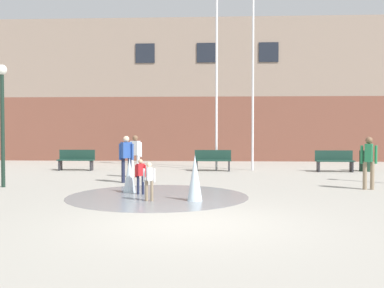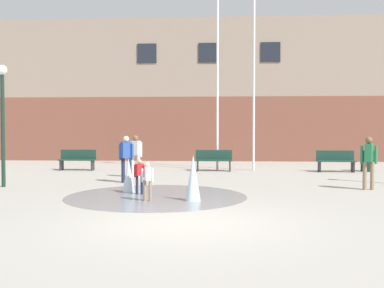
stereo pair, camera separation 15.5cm
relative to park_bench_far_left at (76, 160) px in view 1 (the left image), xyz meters
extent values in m
plane|color=#9E998E|center=(5.64, -10.95, -0.48)|extent=(100.00, 100.00, 0.00)
cube|color=brown|center=(5.64, 9.07, 1.36)|extent=(36.00, 6.00, 3.69)
cube|color=gray|center=(5.64, 9.07, 5.46)|extent=(36.00, 6.00, 4.50)
cube|color=#1E232D|center=(2.14, 6.05, 5.68)|extent=(1.10, 0.06, 1.10)
cube|color=#1E232D|center=(5.64, 6.05, 5.68)|extent=(1.10, 0.06, 1.10)
cube|color=#1E232D|center=(9.14, 6.05, 5.68)|extent=(1.10, 0.06, 1.10)
cylinder|color=gray|center=(4.58, -7.49, -0.48)|extent=(4.90, 4.90, 0.01)
cone|color=silver|center=(3.67, -6.78, 0.02)|extent=(0.36, 0.36, 0.99)
cone|color=silver|center=(5.62, -8.23, 0.10)|extent=(0.39, 0.39, 1.17)
cube|color=#28282D|center=(-0.70, -0.06, -0.26)|extent=(0.06, 0.40, 0.44)
cube|color=#28282D|center=(0.70, -0.06, -0.26)|extent=(0.06, 0.40, 0.44)
cube|color=#19382D|center=(0.00, -0.06, -0.01)|extent=(1.60, 0.44, 0.05)
cube|color=#19382D|center=(0.00, 0.14, 0.22)|extent=(1.60, 0.04, 0.42)
cube|color=#28282D|center=(5.34, -0.03, -0.26)|extent=(0.06, 0.40, 0.44)
cube|color=#28282D|center=(6.74, -0.03, -0.26)|extent=(0.06, 0.40, 0.44)
cube|color=#19382D|center=(6.04, -0.03, -0.01)|extent=(1.60, 0.44, 0.05)
cube|color=#19382D|center=(6.04, 0.17, 0.22)|extent=(1.60, 0.04, 0.42)
cube|color=#28282D|center=(10.54, -0.15, -0.26)|extent=(0.06, 0.40, 0.44)
cube|color=#28282D|center=(11.94, -0.15, -0.26)|extent=(0.06, 0.40, 0.44)
cube|color=#19382D|center=(11.24, -0.15, -0.01)|extent=(1.60, 0.44, 0.05)
cube|color=#19382D|center=(11.24, 0.05, 0.22)|extent=(1.60, 0.04, 0.42)
cylinder|color=silver|center=(3.02, -2.80, -0.06)|extent=(0.12, 0.12, 0.84)
cylinder|color=silver|center=(3.24, -2.80, -0.06)|extent=(0.12, 0.12, 0.84)
cube|color=white|center=(3.13, -2.80, 0.63)|extent=(0.39, 0.33, 0.54)
sphere|color=brown|center=(3.13, -2.80, 1.01)|extent=(0.21, 0.21, 0.21)
cylinder|color=white|center=(2.92, -2.80, 0.58)|extent=(0.08, 0.08, 0.55)
cylinder|color=white|center=(3.34, -2.80, 0.58)|extent=(0.08, 0.08, 0.55)
cylinder|color=#1E233D|center=(3.99, -7.17, -0.22)|extent=(0.07, 0.07, 0.52)
cylinder|color=#1E233D|center=(4.13, -7.17, -0.22)|extent=(0.07, 0.07, 0.52)
cube|color=red|center=(4.06, -7.17, 0.21)|extent=(0.24, 0.23, 0.33)
sphere|color=tan|center=(4.06, -7.17, 0.44)|extent=(0.13, 0.13, 0.13)
cylinder|color=red|center=(3.93, -7.17, 0.17)|extent=(0.05, 0.05, 0.34)
cylinder|color=red|center=(4.19, -7.17, 0.17)|extent=(0.05, 0.05, 0.34)
cylinder|color=#89755B|center=(10.64, -5.82, -0.06)|extent=(0.12, 0.12, 0.84)
cylinder|color=#89755B|center=(10.86, -5.82, -0.06)|extent=(0.12, 0.12, 0.84)
cube|color=#237547|center=(10.75, -5.82, 0.63)|extent=(0.33, 0.39, 0.54)
sphere|color=brown|center=(10.75, -5.82, 1.01)|extent=(0.21, 0.21, 0.21)
cylinder|color=#237547|center=(10.54, -5.82, 0.58)|extent=(0.08, 0.08, 0.55)
cylinder|color=#237547|center=(10.96, -5.82, 0.58)|extent=(0.08, 0.08, 0.55)
cylinder|color=#1E233D|center=(3.02, -4.49, -0.06)|extent=(0.12, 0.12, 0.84)
cylinder|color=#1E233D|center=(3.24, -4.49, -0.06)|extent=(0.12, 0.12, 0.84)
cube|color=#284C9E|center=(3.13, -4.49, 0.63)|extent=(0.39, 0.37, 0.54)
sphere|color=beige|center=(3.13, -4.49, 1.01)|extent=(0.21, 0.21, 0.21)
cylinder|color=#284C9E|center=(2.92, -4.49, 0.58)|extent=(0.08, 0.08, 0.55)
cylinder|color=#284C9E|center=(3.34, -4.49, 0.58)|extent=(0.08, 0.08, 0.55)
cylinder|color=#89755B|center=(4.40, -8.32, -0.22)|extent=(0.07, 0.07, 0.52)
cylinder|color=#89755B|center=(4.54, -8.32, -0.22)|extent=(0.07, 0.07, 0.52)
cube|color=white|center=(4.47, -8.32, 0.21)|extent=(0.19, 0.24, 0.33)
sphere|color=beige|center=(4.47, -8.32, 0.44)|extent=(0.13, 0.13, 0.13)
cylinder|color=white|center=(4.34, -8.32, 0.17)|extent=(0.05, 0.05, 0.34)
cylinder|color=white|center=(4.60, -8.32, 0.17)|extent=(0.05, 0.05, 0.34)
cylinder|color=silver|center=(6.20, 0.45, 3.92)|extent=(0.10, 0.10, 8.80)
cylinder|color=silver|center=(7.80, 0.45, 4.08)|extent=(0.10, 0.10, 9.12)
cylinder|color=#192D23|center=(-0.51, -5.82, 1.28)|extent=(0.12, 0.12, 3.51)
sphere|color=white|center=(-0.51, -5.82, 3.19)|extent=(0.32, 0.32, 0.32)
cylinder|color=#193323|center=(12.68, 0.23, -0.03)|extent=(0.56, 0.56, 0.90)
camera|label=1|loc=(6.12, -19.52, 1.33)|focal=42.00mm
camera|label=2|loc=(6.28, -19.51, 1.33)|focal=42.00mm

